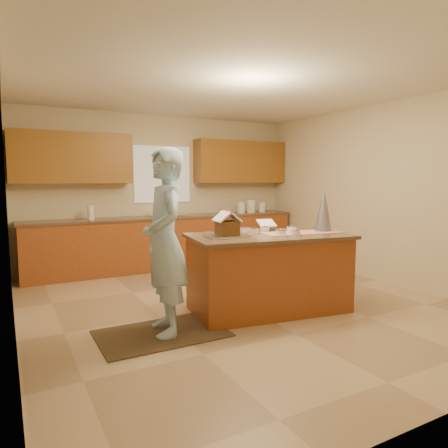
# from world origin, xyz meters

# --- Properties ---
(floor) EXTENTS (5.50, 5.50, 0.00)m
(floor) POSITION_xyz_m (0.00, 0.00, 0.00)
(floor) COLOR tan
(floor) RESTS_ON ground
(ceiling) EXTENTS (5.50, 5.50, 0.00)m
(ceiling) POSITION_xyz_m (0.00, 0.00, 2.70)
(ceiling) COLOR silver
(ceiling) RESTS_ON floor
(wall_back) EXTENTS (5.50, 5.50, 0.00)m
(wall_back) POSITION_xyz_m (0.00, 2.75, 1.35)
(wall_back) COLOR beige
(wall_back) RESTS_ON floor
(wall_left) EXTENTS (5.50, 5.50, 0.00)m
(wall_left) POSITION_xyz_m (-2.50, 0.00, 1.35)
(wall_left) COLOR beige
(wall_left) RESTS_ON floor
(wall_right) EXTENTS (5.50, 5.50, 0.00)m
(wall_right) POSITION_xyz_m (2.50, 0.00, 1.35)
(wall_right) COLOR beige
(wall_right) RESTS_ON floor
(stone_accent) EXTENTS (0.00, 2.50, 2.50)m
(stone_accent) POSITION_xyz_m (-2.48, -0.80, 1.25)
(stone_accent) COLOR gray
(stone_accent) RESTS_ON wall_left
(window_curtain) EXTENTS (1.05, 0.03, 1.00)m
(window_curtain) POSITION_xyz_m (0.00, 2.72, 1.65)
(window_curtain) COLOR white
(window_curtain) RESTS_ON wall_back
(back_counter_base) EXTENTS (4.80, 0.60, 0.88)m
(back_counter_base) POSITION_xyz_m (0.00, 2.45, 0.44)
(back_counter_base) COLOR #974A1F
(back_counter_base) RESTS_ON floor
(back_counter_top) EXTENTS (4.85, 0.63, 0.04)m
(back_counter_top) POSITION_xyz_m (0.00, 2.45, 0.90)
(back_counter_top) COLOR brown
(back_counter_top) RESTS_ON back_counter_base
(upper_cabinet_left) EXTENTS (1.85, 0.35, 0.80)m
(upper_cabinet_left) POSITION_xyz_m (-1.55, 2.57, 1.90)
(upper_cabinet_left) COLOR #8C5B1E
(upper_cabinet_left) RESTS_ON wall_back
(upper_cabinet_right) EXTENTS (1.85, 0.35, 0.80)m
(upper_cabinet_right) POSITION_xyz_m (1.55, 2.57, 1.90)
(upper_cabinet_right) COLOR #8C5B1E
(upper_cabinet_right) RESTS_ON wall_back
(sink) EXTENTS (0.70, 0.45, 0.12)m
(sink) POSITION_xyz_m (0.00, 2.45, 0.89)
(sink) COLOR silver
(sink) RESTS_ON back_counter_top
(faucet) EXTENTS (0.03, 0.03, 0.28)m
(faucet) POSITION_xyz_m (0.00, 2.63, 1.06)
(faucet) COLOR silver
(faucet) RESTS_ON back_counter_top
(island_base) EXTENTS (1.90, 1.15, 0.88)m
(island_base) POSITION_xyz_m (0.19, -0.37, 0.44)
(island_base) COLOR #974A1F
(island_base) RESTS_ON floor
(island_top) EXTENTS (1.99, 1.24, 0.04)m
(island_top) POSITION_xyz_m (0.19, -0.37, 0.90)
(island_top) COLOR brown
(island_top) RESTS_ON island_base
(table_runner) EXTENTS (1.04, 0.50, 0.01)m
(table_runner) POSITION_xyz_m (0.64, -0.44, 0.92)
(table_runner) COLOR #AC0F0C
(table_runner) RESTS_ON island_top
(baking_tray) EXTENTS (0.50, 0.40, 0.02)m
(baking_tray) POSITION_xyz_m (-0.35, -0.34, 0.93)
(baking_tray) COLOR silver
(baking_tray) RESTS_ON island_top
(cookbook) EXTENTS (0.24, 0.20, 0.09)m
(cookbook) POSITION_xyz_m (0.40, -0.02, 1.01)
(cookbook) COLOR white
(cookbook) RESTS_ON island_top
(tinsel_tree) EXTENTS (0.25, 0.25, 0.55)m
(tinsel_tree) POSITION_xyz_m (0.97, -0.44, 1.19)
(tinsel_tree) COLOR #AAA8B4
(tinsel_tree) RESTS_ON island_top
(rug) EXTENTS (1.27, 0.83, 0.01)m
(rug) POSITION_xyz_m (-1.20, -0.49, 0.01)
(rug) COLOR black
(rug) RESTS_ON floor
(boy) EXTENTS (0.53, 0.73, 1.87)m
(boy) POSITION_xyz_m (-1.15, -0.49, 0.94)
(boy) COLOR #AFD8F8
(boy) RESTS_ON rug
(canister_a) EXTENTS (0.15, 0.15, 0.21)m
(canister_a) POSITION_xyz_m (1.50, 2.45, 1.02)
(canister_a) COLOR white
(canister_a) RESTS_ON back_counter_top
(canister_b) EXTENTS (0.17, 0.17, 0.24)m
(canister_b) POSITION_xyz_m (1.73, 2.45, 1.04)
(canister_b) COLOR white
(canister_b) RESTS_ON back_counter_top
(canister_c) EXTENTS (0.13, 0.13, 0.19)m
(canister_c) POSITION_xyz_m (1.98, 2.45, 1.01)
(canister_c) COLOR white
(canister_c) RESTS_ON back_counter_top
(paper_towel) EXTENTS (0.10, 0.10, 0.22)m
(paper_towel) POSITION_xyz_m (-1.32, 2.45, 1.03)
(paper_towel) COLOR white
(paper_towel) RESTS_ON back_counter_top
(gingerbread_house) EXTENTS (0.31, 0.32, 0.28)m
(gingerbread_house) POSITION_xyz_m (-0.35, -0.34, 1.05)
(gingerbread_house) COLOR brown
(gingerbread_house) RESTS_ON baking_tray
(candy_bowls) EXTENTS (0.71, 0.66, 0.05)m
(candy_bowls) POSITION_xyz_m (0.30, -0.27, 0.94)
(candy_bowls) COLOR #A5379B
(candy_bowls) RESTS_ON island_top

